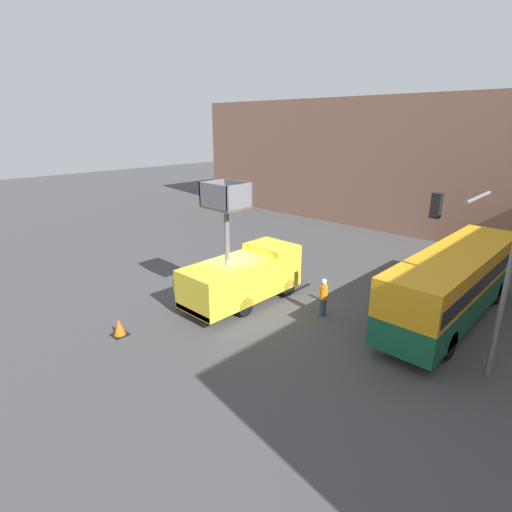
# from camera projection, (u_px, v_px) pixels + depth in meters

# --- Properties ---
(ground_plane) EXTENTS (120.00, 120.00, 0.00)m
(ground_plane) POSITION_uv_depth(u_px,v_px,m) (233.00, 299.00, 20.49)
(ground_plane) COLOR #424244
(building_backdrop_far) EXTENTS (44.00, 10.00, 10.67)m
(building_backdrop_far) POSITION_uv_depth(u_px,v_px,m) (424.00, 163.00, 34.49)
(building_backdrop_far) COLOR #936651
(building_backdrop_far) RESTS_ON ground_plane
(utility_truck) EXTENTS (2.48, 6.30, 6.12)m
(utility_truck) POSITION_uv_depth(u_px,v_px,m) (243.00, 275.00, 19.70)
(utility_truck) COLOR yellow
(utility_truck) RESTS_ON ground_plane
(city_bus) EXTENTS (2.53, 11.03, 3.26)m
(city_bus) POSITION_uv_depth(u_px,v_px,m) (455.00, 280.00, 17.84)
(city_bus) COLOR #145638
(city_bus) RESTS_ON ground_plane
(traffic_light_pole) EXTENTS (2.84, 2.59, 6.55)m
(traffic_light_pole) POSITION_uv_depth(u_px,v_px,m) (482.00, 255.00, 13.52)
(traffic_light_pole) COLOR slate
(traffic_light_pole) RESTS_ON ground_plane
(road_worker_near_truck) EXTENTS (0.38, 0.38, 1.89)m
(road_worker_near_truck) POSITION_uv_depth(u_px,v_px,m) (177.00, 291.00, 19.12)
(road_worker_near_truck) COLOR navy
(road_worker_near_truck) RESTS_ON ground_plane
(road_worker_directing) EXTENTS (0.38, 0.38, 1.83)m
(road_worker_directing) POSITION_uv_depth(u_px,v_px,m) (323.00, 297.00, 18.48)
(road_worker_directing) COLOR navy
(road_worker_directing) RESTS_ON ground_plane
(traffic_cone_near_truck) EXTENTS (0.64, 0.64, 0.73)m
(traffic_cone_near_truck) POSITION_uv_depth(u_px,v_px,m) (119.00, 328.00, 16.91)
(traffic_cone_near_truck) COLOR black
(traffic_cone_near_truck) RESTS_ON ground_plane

